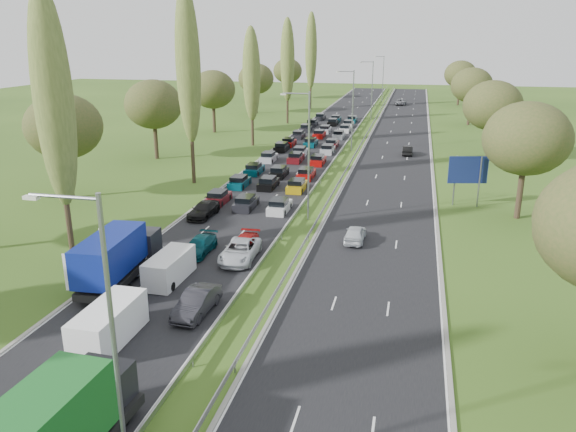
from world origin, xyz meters
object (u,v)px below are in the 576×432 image
Objects in this scene: near_car_2 at (140,258)px; white_van_front at (111,322)px; white_van_rear at (171,266)px; direction_sign at (468,172)px; near_car_3 at (204,210)px; info_sign at (108,238)px; blue_lorry at (118,256)px.

white_van_front is at bearing -73.98° from near_car_2.
white_van_rear is 32.51m from direction_sign.
near_car_3 reaches higher than near_car_2.
info_sign is (-3.73, 1.92, 0.67)m from near_car_2.
direction_sign is at bearing 23.89° from near_car_3.
white_van_rear reaches higher than near_car_3.
direction_sign is at bearing 56.51° from white_van_front.
direction_sign is (28.80, 20.39, 2.20)m from info_sign.
near_car_2 is at bearing -138.34° from direction_sign.
direction_sign is (25.20, 25.18, 1.60)m from blue_lorry.
info_sign reaches higher than near_car_2.
blue_lorry is at bearing -87.99° from near_car_3.
direction_sign is at bearing 41.11° from blue_lorry.
info_sign is (-6.98, 3.58, 0.35)m from white_van_rear.
blue_lorry is 8.19m from white_van_front.
near_car_2 is 0.94× the size of direction_sign.
white_van_rear is 2.36× the size of info_sign.
white_van_rear is at bearing -132.31° from direction_sign.
white_van_rear is at bearing 15.89° from blue_lorry.
blue_lorry is 1.72× the size of direction_sign.
blue_lorry is 35.66m from direction_sign.
info_sign is 35.36m from direction_sign.
info_sign is (-3.60, 4.79, -0.59)m from blue_lorry.
white_van_front is 1.11× the size of white_van_rear.
blue_lorry is 1.63× the size of white_van_front.
near_car_3 is at bearing 86.75° from near_car_2.
direction_sign is (24.92, 9.48, 2.86)m from near_car_3.
white_van_front is at bearing -87.26° from white_van_rear.
near_car_2 is at bearing 154.43° from white_van_rear.
white_van_front is (3.29, -23.03, 0.42)m from near_car_3.
near_car_2 is 33.68m from direction_sign.
blue_lorry is at bearing -95.26° from near_car_2.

